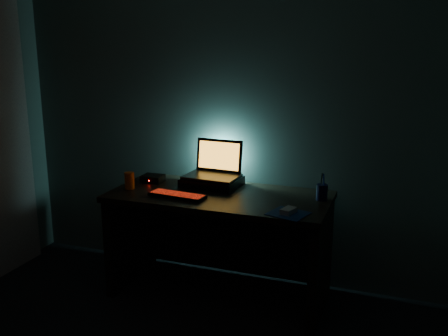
# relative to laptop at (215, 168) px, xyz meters

# --- Properties ---
(room) EXTENTS (3.50, 4.00, 2.50)m
(room) POSITION_rel_laptop_xyz_m (0.12, -1.85, 0.38)
(room) COLOR black
(room) RESTS_ON ground
(desk) EXTENTS (1.50, 0.70, 0.75)m
(desk) POSITION_rel_laptop_xyz_m (0.12, -0.17, -0.38)
(desk) COLOR black
(desk) RESTS_ON ground
(riser) EXTENTS (0.42, 0.32, 0.06)m
(riser) POSITION_rel_laptop_xyz_m (-0.00, -0.05, -0.09)
(riser) COLOR black
(riser) RESTS_ON desk
(laptop) EXTENTS (0.40, 0.31, 0.26)m
(laptop) POSITION_rel_laptop_xyz_m (0.00, 0.00, 0.00)
(laptop) COLOR black
(laptop) RESTS_ON riser
(keyboard) EXTENTS (0.40, 0.16, 0.02)m
(keyboard) POSITION_rel_laptop_xyz_m (-0.12, -0.39, -0.11)
(keyboard) COLOR black
(keyboard) RESTS_ON desk
(mousepad) EXTENTS (0.27, 0.25, 0.00)m
(mousepad) POSITION_rel_laptop_xyz_m (0.66, -0.47, -0.12)
(mousepad) COLOR navy
(mousepad) RESTS_ON desk
(mouse) EXTENTS (0.09, 0.12, 0.03)m
(mouse) POSITION_rel_laptop_xyz_m (0.66, -0.47, -0.10)
(mouse) COLOR gray
(mouse) RESTS_ON mousepad
(pen_cup) EXTENTS (0.10, 0.10, 0.11)m
(pen_cup) POSITION_rel_laptop_xyz_m (0.80, -0.12, -0.07)
(pen_cup) COLOR black
(pen_cup) RESTS_ON desk
(juice_glass) EXTENTS (0.09, 0.09, 0.12)m
(juice_glass) POSITION_rel_laptop_xyz_m (-0.52, -0.32, -0.06)
(juice_glass) COLOR #D64E0B
(juice_glass) RESTS_ON desk
(router) EXTENTS (0.16, 0.13, 0.05)m
(router) POSITION_rel_laptop_xyz_m (-0.45, -0.11, -0.09)
(router) COLOR black
(router) RESTS_ON desk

